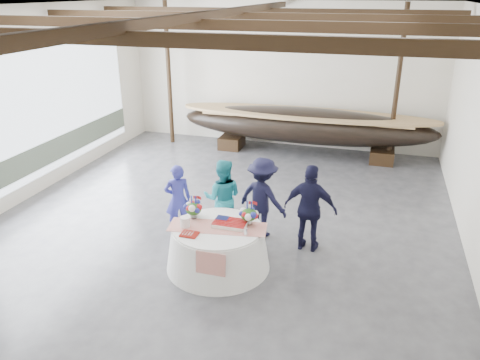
% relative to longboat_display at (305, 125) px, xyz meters
% --- Properties ---
extents(floor, '(10.00, 12.00, 0.01)m').
position_rel_longboat_display_xyz_m(floor, '(-0.96, -5.10, -0.94)').
color(floor, '#3D3D42').
rests_on(floor, ground).
extents(wall_back, '(10.00, 0.02, 4.50)m').
position_rel_longboat_display_xyz_m(wall_back, '(-0.96, 0.90, 1.31)').
color(wall_back, silver).
rests_on(wall_back, ground).
extents(wall_front, '(10.00, 0.02, 4.50)m').
position_rel_longboat_display_xyz_m(wall_front, '(-0.96, -11.10, 1.31)').
color(wall_front, silver).
rests_on(wall_front, ground).
extents(wall_left, '(0.02, 12.00, 4.50)m').
position_rel_longboat_display_xyz_m(wall_left, '(-5.96, -5.10, 1.31)').
color(wall_left, silver).
rests_on(wall_left, ground).
extents(ceiling, '(10.00, 12.00, 0.01)m').
position_rel_longboat_display_xyz_m(ceiling, '(-0.96, -5.10, 3.56)').
color(ceiling, white).
rests_on(ceiling, wall_back).
extents(pavilion_structure, '(9.80, 11.76, 4.50)m').
position_rel_longboat_display_xyz_m(pavilion_structure, '(-0.96, -4.24, 3.06)').
color(pavilion_structure, black).
rests_on(pavilion_structure, ground).
extents(open_bay, '(0.03, 7.00, 3.20)m').
position_rel_longboat_display_xyz_m(open_bay, '(-5.91, -4.10, 0.89)').
color(open_bay, silver).
rests_on(open_bay, ground).
extents(longboat_display, '(7.84, 1.57, 1.47)m').
position_rel_longboat_display_xyz_m(longboat_display, '(0.00, 0.00, 0.00)').
color(longboat_display, black).
rests_on(longboat_display, ground).
extents(banquet_table, '(1.91, 1.91, 0.82)m').
position_rel_longboat_display_xyz_m(banquet_table, '(-0.44, -6.79, -0.53)').
color(banquet_table, white).
rests_on(banquet_table, ground).
extents(tabletop_items, '(1.83, 0.95, 0.40)m').
position_rel_longboat_display_xyz_m(tabletop_items, '(-0.48, -6.63, 0.03)').
color(tabletop_items, red).
rests_on(tabletop_items, banquet_table).
extents(guest_woman_blue, '(0.66, 0.60, 1.52)m').
position_rel_longboat_display_xyz_m(guest_woman_blue, '(-1.68, -5.77, -0.18)').
color(guest_woman_blue, navy).
rests_on(guest_woman_blue, ground).
extents(guest_woman_teal, '(0.91, 0.77, 1.66)m').
position_rel_longboat_display_xyz_m(guest_woman_teal, '(-0.76, -5.58, -0.11)').
color(guest_woman_teal, teal).
rests_on(guest_woman_teal, ground).
extents(guest_man_left, '(1.25, 0.97, 1.70)m').
position_rel_longboat_display_xyz_m(guest_man_left, '(0.03, -5.37, -0.09)').
color(guest_man_left, black).
rests_on(guest_man_left, ground).
extents(guest_man_right, '(1.07, 0.52, 1.77)m').
position_rel_longboat_display_xyz_m(guest_man_right, '(1.06, -5.68, -0.05)').
color(guest_man_right, black).
rests_on(guest_man_right, ground).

